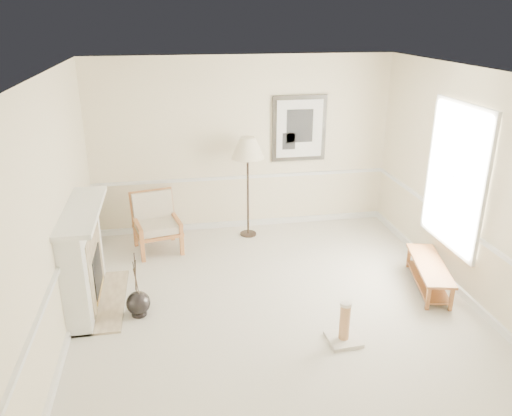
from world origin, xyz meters
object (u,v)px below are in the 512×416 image
Objects in this scene: armchair at (155,219)px; floor_lamp at (248,151)px; floor_vase at (138,304)px; bench at (429,271)px; scratching_post at (344,329)px.

floor_lamp reaches higher than armchair.
floor_lamp reaches higher than floor_vase.
floor_vase is 0.52× the size of floor_lamp.
floor_lamp is at bearing -3.68° from armchair.
floor_vase reaches higher than bench.
floor_lamp is 3.28× the size of scratching_post.
armchair is at bearing 152.46° from bench.
floor_vase is at bearing -179.98° from bench.
floor_vase is 1.70× the size of scratching_post.
armchair is 1.77× the size of scratching_post.
armchair is at bearing 83.61° from floor_vase.
floor_lamp is at bearing 134.95° from bench.
floor_vase is 0.96× the size of armchair.
scratching_post is (-1.54, -0.96, -0.08)m from bench.
floor_lamp is at bearing 51.20° from floor_vase.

